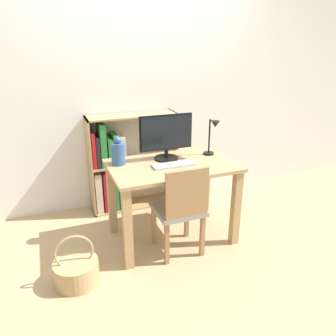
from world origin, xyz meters
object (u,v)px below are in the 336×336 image
(vase, at_px, (118,153))
(basket, at_px, (76,271))
(monitor, at_px, (166,135))
(chair, at_px, (181,207))
(bookshelf, at_px, (117,169))
(keyboard, at_px, (173,165))
(desk_lamp, at_px, (212,134))

(vase, xyz_separation_m, basket, (-0.48, -0.48, -0.75))
(monitor, distance_m, basket, 1.34)
(chair, distance_m, bookshelf, 1.07)
(keyboard, distance_m, desk_lamp, 0.49)
(monitor, xyz_separation_m, vase, (-0.44, 0.02, -0.12))
(chair, bearing_deg, basket, -177.42)
(monitor, relative_size, desk_lamp, 1.43)
(keyboard, bearing_deg, vase, 154.39)
(vase, height_order, bookshelf, bookshelf)
(monitor, bearing_deg, basket, -152.93)
(vase, distance_m, chair, 0.71)
(vase, xyz_separation_m, chair, (0.41, -0.42, -0.40))
(keyboard, xyz_separation_m, chair, (-0.02, -0.22, -0.30))
(keyboard, distance_m, basket, 1.15)
(chair, bearing_deg, desk_lamp, 34.81)
(keyboard, relative_size, bookshelf, 0.35)
(vase, bearing_deg, keyboard, -25.61)
(desk_lamp, xyz_separation_m, basket, (-1.34, -0.39, -0.85))
(basket, bearing_deg, desk_lamp, 16.15)
(desk_lamp, bearing_deg, chair, -143.94)
(bookshelf, bearing_deg, basket, -118.18)
(keyboard, xyz_separation_m, bookshelf, (-0.32, 0.81, -0.28))
(chair, bearing_deg, vase, 132.82)
(keyboard, height_order, basket, keyboard)
(monitor, relative_size, keyboard, 1.34)
(chair, bearing_deg, keyboard, 83.35)
(keyboard, bearing_deg, bookshelf, 111.74)
(vase, height_order, chair, vase)
(vase, height_order, basket, vase)
(desk_lamp, xyz_separation_m, chair, (-0.45, -0.33, -0.50))
(vase, bearing_deg, monitor, -2.08)
(keyboard, height_order, bookshelf, bookshelf)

